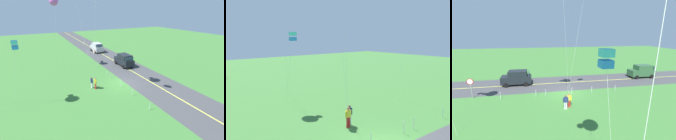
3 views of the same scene
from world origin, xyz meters
TOP-DOWN VIEW (x-y plane):
  - ground_plane at (0.00, 0.00)m, footprint 120.00×120.00m
  - asphalt_road at (0.00, -4.00)m, footprint 120.00×7.00m
  - road_centre_stripe at (0.00, -4.00)m, footprint 120.00×0.16m
  - car_suv_foreground at (6.71, -4.27)m, footprint 4.40×2.12m
  - car_parked_west_far at (-14.76, -4.57)m, footprint 4.40×2.12m
  - stop_sign at (11.53, -0.10)m, footprint 0.76×0.08m
  - person_adult_near at (0.31, 4.07)m, footprint 0.58×0.22m
  - person_adult_companion at (0.75, 4.43)m, footprint 0.58×0.22m
  - kite_orange_near at (0.40, 12.38)m, footprint 0.59×1.59m
  - fence_post_0 at (-6.86, 0.70)m, footprint 0.05×0.05m
  - fence_post_1 at (-3.50, 0.70)m, footprint 0.05×0.05m
  - fence_post_2 at (-0.76, 0.70)m, footprint 0.05×0.05m
  - fence_post_3 at (2.63, 0.70)m, footprint 0.05×0.05m
  - fence_post_4 at (3.86, 0.70)m, footprint 0.05×0.05m
  - fence_post_5 at (8.09, 0.70)m, footprint 0.05×0.05m

SIDE VIEW (x-z plane):
  - ground_plane at x=0.00m, z-range -0.10..0.00m
  - asphalt_road at x=0.00m, z-range 0.00..0.00m
  - road_centre_stripe at x=0.00m, z-range 0.00..0.01m
  - fence_post_0 at x=-6.86m, z-range 0.00..0.90m
  - fence_post_1 at x=-3.50m, z-range 0.00..0.90m
  - fence_post_2 at x=-0.76m, z-range 0.00..0.90m
  - fence_post_3 at x=2.63m, z-range 0.00..0.90m
  - fence_post_4 at x=3.86m, z-range 0.00..0.90m
  - fence_post_5 at x=8.09m, z-range 0.00..0.90m
  - person_adult_near at x=0.31m, z-range 0.06..1.66m
  - person_adult_companion at x=0.75m, z-range 0.06..1.66m
  - car_suv_foreground at x=6.71m, z-range 0.03..2.27m
  - car_parked_west_far at x=-14.76m, z-range 0.03..2.27m
  - stop_sign at x=11.53m, z-range 0.52..3.08m
  - kite_orange_near at x=0.40m, z-range 3.17..10.41m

